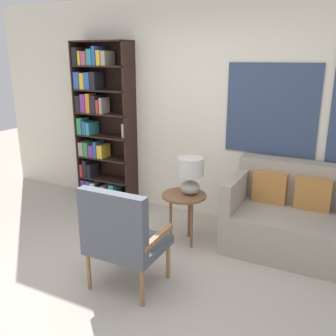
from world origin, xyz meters
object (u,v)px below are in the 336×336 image
object	(u,v)px
armchair	(121,234)
table_lamp	(191,173)
side_table	(184,200)
bookshelf	(99,126)
couch	(309,221)

from	to	relation	value
armchair	table_lamp	distance (m)	1.14
side_table	table_lamp	xyz separation A→B (m)	(0.05, 0.04, 0.31)
bookshelf	side_table	xyz separation A→B (m)	(1.60, -0.68, -0.58)
couch	armchair	bearing A→B (deg)	-132.53
bookshelf	couch	bearing A→B (deg)	-5.25
table_lamp	side_table	bearing A→B (deg)	-139.42
side_table	table_lamp	world-z (taller)	table_lamp
bookshelf	couch	distance (m)	2.94
bookshelf	table_lamp	size ratio (longest dim) A/B	5.41
armchair	side_table	xyz separation A→B (m)	(0.11, 1.05, -0.05)
table_lamp	couch	bearing A→B (deg)	17.37
bookshelf	table_lamp	bearing A→B (deg)	-20.96
couch	bookshelf	bearing A→B (deg)	174.75
table_lamp	armchair	bearing A→B (deg)	-98.21
bookshelf	side_table	distance (m)	1.83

